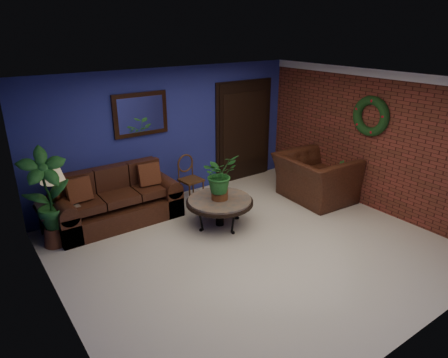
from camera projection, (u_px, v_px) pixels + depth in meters
floor at (252, 247)px, 6.16m from camera, size 5.50×5.50×0.00m
wall_back at (171, 134)px, 7.61m from camera, size 5.50×0.04×2.50m
wall_left at (53, 223)px, 4.23m from camera, size 0.04×5.00×2.50m
wall_right_brick at (372, 141)px, 7.19m from camera, size 0.04×5.00×2.50m
ceiling at (256, 82)px, 5.26m from camera, size 5.50×5.00×0.02m
crown_molding at (380, 74)px, 6.75m from camera, size 0.03×5.00×0.14m
wall_mirror at (141, 114)px, 7.09m from camera, size 1.02×0.06×0.77m
closet_door at (244, 132)px, 8.61m from camera, size 1.44×0.06×2.18m
wreath at (371, 116)px, 7.04m from camera, size 0.16×0.72×0.72m
sofa at (116, 204)px, 6.91m from camera, size 2.10×0.91×0.94m
coffee_table at (220, 202)px, 6.70m from camera, size 1.13×1.13×0.48m
end_table at (58, 212)px, 6.33m from camera, size 0.62×0.62×0.56m
table_lamp at (53, 181)px, 6.13m from camera, size 0.38×0.38×0.63m
side_chair at (189, 175)px, 7.67m from camera, size 0.42×0.42×0.90m
armchair at (315, 178)px, 7.71m from camera, size 1.27×1.43×0.88m
coffee_plant at (220, 175)px, 6.53m from camera, size 0.63×0.57×0.77m
floor_plant at (335, 181)px, 7.58m from camera, size 0.44×0.39×0.83m
tall_plant at (47, 195)px, 5.93m from camera, size 0.70×0.49×1.56m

